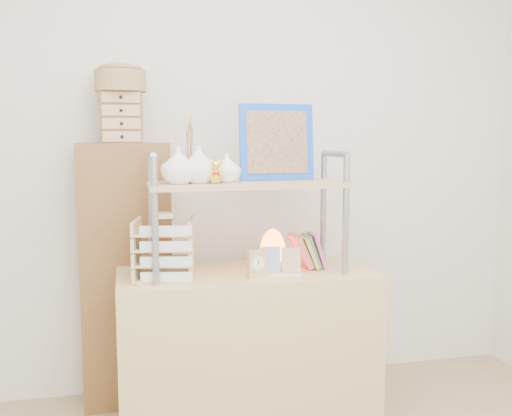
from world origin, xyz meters
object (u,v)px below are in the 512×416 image
(desk, at_px, (247,348))
(letter_tray, at_px, (165,252))
(salt_lamp, at_px, (273,249))
(cabinet, at_px, (126,275))

(desk, bearing_deg, letter_tray, -174.47)
(letter_tray, distance_m, salt_lamp, 0.51)
(desk, distance_m, letter_tray, 0.63)
(letter_tray, bearing_deg, cabinet, 112.87)
(desk, height_order, letter_tray, letter_tray)
(letter_tray, height_order, salt_lamp, letter_tray)
(desk, xyz_separation_m, letter_tray, (-0.38, -0.04, 0.49))
(cabinet, xyz_separation_m, letter_tray, (0.17, -0.41, 0.19))
(cabinet, height_order, salt_lamp, cabinet)
(cabinet, bearing_deg, desk, -35.76)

